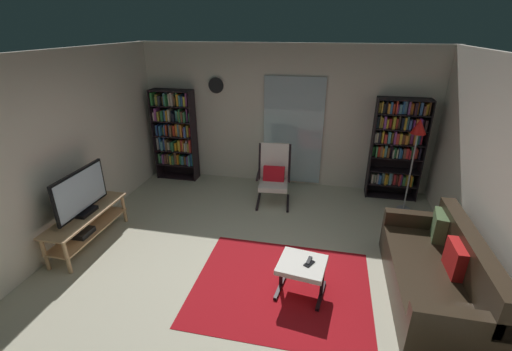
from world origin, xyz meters
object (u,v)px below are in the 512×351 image
bookshelf_near_tv (175,132)px  cell_phone (309,263)px  leather_sofa (437,274)px  bookshelf_near_sofa (397,144)px  ottoman (302,268)px  floor_lamp_by_shelf (418,135)px  lounge_armchair (274,173)px  wall_clock (216,85)px  tv_remote (309,260)px  television (81,194)px  tv_stand (87,224)px

bookshelf_near_tv → cell_phone: bookshelf_near_tv is taller
leather_sofa → bookshelf_near_tv: bearing=148.8°
bookshelf_near_tv → bookshelf_near_sofa: 4.11m
ottoman → floor_lamp_by_shelf: (1.53, 2.35, 0.96)m
bookshelf_near_tv → lounge_armchair: size_ratio=1.73×
wall_clock → cell_phone: bearing=-56.3°
tv_remote → television: bearing=-174.7°
cell_phone → leather_sofa: bearing=40.7°
television → wall_clock: wall_clock is taller
tv_remote → floor_lamp_by_shelf: floor_lamp_by_shelf is taller
tv_stand → tv_remote: 3.12m
lounge_armchair → floor_lamp_by_shelf: size_ratio=0.65×
lounge_armchair → ottoman: 2.31m
bookshelf_near_sofa → leather_sofa: size_ratio=0.94×
television → floor_lamp_by_shelf: 4.99m
lounge_armchair → tv_remote: size_ratio=7.10×
bookshelf_near_sofa → floor_lamp_by_shelf: bearing=-69.8°
tv_remote → ottoman: bearing=-136.1°
bookshelf_near_tv → floor_lamp_by_shelf: bearing=-6.5°
tv_stand → bookshelf_near_sofa: size_ratio=0.77×
leather_sofa → cell_phone: size_ratio=13.57×
bookshelf_near_tv → leather_sofa: size_ratio=0.93×
bookshelf_near_tv → wall_clock: wall_clock is taller
cell_phone → floor_lamp_by_shelf: size_ratio=0.09×
bookshelf_near_tv → wall_clock: bearing=11.6°
wall_clock → tv_stand: bearing=-112.5°
television → tv_remote: size_ratio=6.81×
bookshelf_near_sofa → cell_phone: bearing=-114.1°
floor_lamp_by_shelf → tv_stand: bearing=-156.3°
tv_stand → floor_lamp_by_shelf: 5.07m
bookshelf_near_sofa → leather_sofa: (0.14, -2.58, -0.70)m
ottoman → cell_phone: size_ratio=4.14×
floor_lamp_by_shelf → wall_clock: 3.56m
bookshelf_near_sofa → wall_clock: wall_clock is taller
cell_phone → lounge_armchair: bearing=139.3°
bookshelf_near_sofa → wall_clock: bearing=177.0°
ottoman → tv_remote: tv_remote is taller
floor_lamp_by_shelf → wall_clock: wall_clock is taller
floor_lamp_by_shelf → wall_clock: (-3.46, 0.66, 0.54)m
lounge_armchair → cell_phone: lounge_armchair is taller
tv_stand → lounge_armchair: 2.99m
lounge_armchair → cell_phone: 2.34m
television → bookshelf_near_sofa: 5.03m
bookshelf_near_tv → bookshelf_near_sofa: (4.11, 0.00, 0.03)m
tv_stand → tv_remote: size_ratio=9.58×
tv_stand → bookshelf_near_tv: 2.58m
television → cell_phone: bearing=-6.9°
bookshelf_near_tv → wall_clock: size_ratio=6.11×
wall_clock → tv_remote: bearing=-55.9°
tv_stand → ottoman: 3.05m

